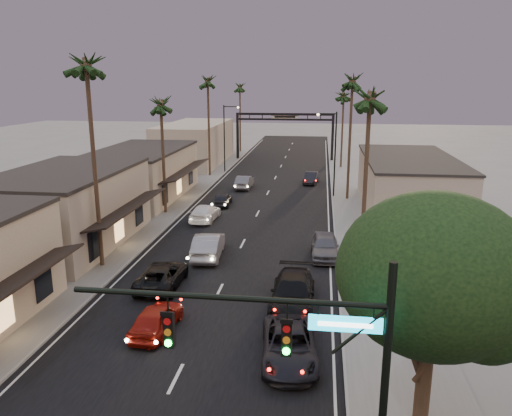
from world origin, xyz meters
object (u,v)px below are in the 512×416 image
(corner_tree, at_px, (436,281))
(curbside_black, at_px, (293,292))
(oncoming_pickup, at_px, (162,275))
(curbside_near, at_px, (289,345))
(palm_lb, at_px, (86,59))
(palm_rc, at_px, (344,93))
(streetlight_right, at_px, (333,147))
(oncoming_red, at_px, (156,319))
(palm_ld, at_px, (208,78))
(palm_rb, at_px, (353,77))
(arch, at_px, (285,124))
(palm_ra, at_px, (370,92))
(palm_far, at_px, (240,85))
(traffic_signal, at_px, (312,356))
(oncoming_silver, at_px, (208,245))
(palm_lc, at_px, (161,100))

(corner_tree, distance_m, curbside_black, 12.42)
(oncoming_pickup, bearing_deg, corner_tree, 136.63)
(corner_tree, distance_m, curbside_near, 8.52)
(palm_lb, height_order, palm_rc, palm_lb)
(streetlight_right, relative_size, oncoming_red, 2.15)
(palm_ld, distance_m, palm_rb, 20.42)
(oncoming_red, bearing_deg, arch, -89.04)
(palm_ra, height_order, palm_far, same)
(traffic_signal, distance_m, corner_tree, 5.20)
(palm_ra, bearing_deg, curbside_near, -108.49)
(traffic_signal, relative_size, oncoming_silver, 1.65)
(curbside_near, bearing_deg, palm_lc, 113.26)
(palm_rb, bearing_deg, arch, 108.30)
(traffic_signal, xyz_separation_m, palm_ra, (2.91, 20.00, 6.36))
(traffic_signal, relative_size, oncoming_red, 2.04)
(palm_rb, xyz_separation_m, oncoming_red, (-10.68, -30.20, -11.70))
(oncoming_red, distance_m, oncoming_pickup, 5.70)
(traffic_signal, distance_m, palm_lc, 35.46)
(palm_rb, bearing_deg, palm_ra, -90.00)
(palm_lc, bearing_deg, curbside_black, -54.73)
(streetlight_right, bearing_deg, traffic_signal, -91.72)
(palm_lc, bearing_deg, traffic_signal, -65.94)
(traffic_signal, bearing_deg, oncoming_red, 128.38)
(palm_far, bearing_deg, palm_rc, -39.64)
(palm_lc, relative_size, oncoming_silver, 2.36)
(arch, height_order, palm_far, palm_far)
(traffic_signal, bearing_deg, palm_ra, 81.72)
(arch, distance_m, oncoming_red, 56.44)
(palm_lb, relative_size, palm_rc, 1.25)
(palm_lb, bearing_deg, palm_ld, 90.00)
(palm_rb, xyz_separation_m, palm_far, (-16.90, 34.00, -0.97))
(traffic_signal, distance_m, streetlight_right, 41.02)
(traffic_signal, distance_m, oncoming_pickup, 18.41)
(palm_lb, height_order, palm_far, palm_lb)
(palm_ld, relative_size, palm_rc, 1.16)
(arch, bearing_deg, palm_lb, -100.16)
(palm_rb, relative_size, palm_rc, 1.16)
(traffic_signal, distance_m, palm_rb, 40.77)
(oncoming_pickup, bearing_deg, palm_ra, -159.95)
(palm_rc, distance_m, palm_far, 21.97)
(palm_ra, xyz_separation_m, oncoming_pickup, (-12.16, -4.70, -10.73))
(palm_rb, bearing_deg, traffic_signal, -94.16)
(palm_lc, xyz_separation_m, curbside_near, (13.21, -23.93, -9.74))
(traffic_signal, height_order, streetlight_right, streetlight_right)
(oncoming_red, height_order, oncoming_silver, oncoming_silver)
(palm_ld, relative_size, palm_ra, 1.08)
(palm_lc, bearing_deg, palm_ra, -34.90)
(palm_ld, relative_size, curbside_near, 2.72)
(palm_ra, height_order, oncoming_silver, palm_ra)
(arch, height_order, oncoming_pickup, arch)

